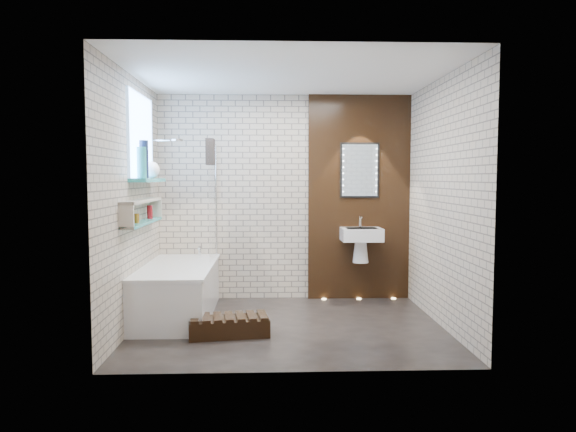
{
  "coord_description": "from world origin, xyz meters",
  "views": [
    {
      "loc": [
        -0.2,
        -5.39,
        1.56
      ],
      "look_at": [
        0.0,
        0.15,
        1.15
      ],
      "focal_mm": 32.69,
      "sensor_mm": 36.0,
      "label": 1
    }
  ],
  "objects_px": {
    "led_mirror": "(360,170)",
    "walnut_step": "(229,327)",
    "bathtub": "(178,291)",
    "bath_screen": "(213,201)",
    "washbasin": "(361,239)"
  },
  "relations": [
    {
      "from": "bath_screen",
      "to": "washbasin",
      "type": "xyz_separation_m",
      "value": [
        1.82,
        0.18,
        -0.49
      ]
    },
    {
      "from": "bath_screen",
      "to": "walnut_step",
      "type": "bearing_deg",
      "value": -77.22
    },
    {
      "from": "bathtub",
      "to": "bath_screen",
      "type": "height_order",
      "value": "bath_screen"
    },
    {
      "from": "washbasin",
      "to": "bathtub",
      "type": "bearing_deg",
      "value": -163.99
    },
    {
      "from": "bathtub",
      "to": "washbasin",
      "type": "relative_size",
      "value": 3.0
    },
    {
      "from": "bathtub",
      "to": "walnut_step",
      "type": "distance_m",
      "value": 1.0
    },
    {
      "from": "bathtub",
      "to": "led_mirror",
      "type": "relative_size",
      "value": 2.49
    },
    {
      "from": "washbasin",
      "to": "bath_screen",
      "type": "bearing_deg",
      "value": -174.22
    },
    {
      "from": "bathtub",
      "to": "led_mirror",
      "type": "xyz_separation_m",
      "value": [
        2.17,
        0.78,
        1.36
      ]
    },
    {
      "from": "bathtub",
      "to": "walnut_step",
      "type": "bearing_deg",
      "value": -50.2
    },
    {
      "from": "bath_screen",
      "to": "led_mirror",
      "type": "bearing_deg",
      "value": 10.66
    },
    {
      "from": "washbasin",
      "to": "led_mirror",
      "type": "bearing_deg",
      "value": 90.0
    },
    {
      "from": "bath_screen",
      "to": "washbasin",
      "type": "distance_m",
      "value": 1.89
    },
    {
      "from": "led_mirror",
      "to": "walnut_step",
      "type": "xyz_separation_m",
      "value": [
        -1.55,
        -1.53,
        -1.56
      ]
    },
    {
      "from": "bathtub",
      "to": "led_mirror",
      "type": "distance_m",
      "value": 2.68
    }
  ]
}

